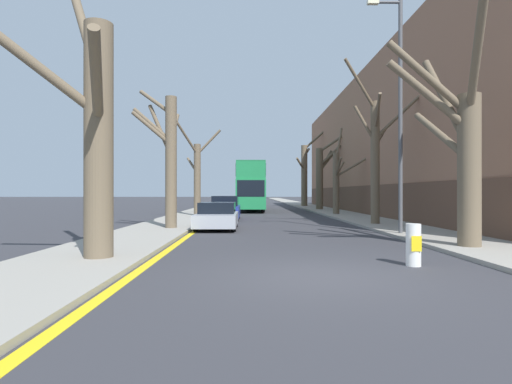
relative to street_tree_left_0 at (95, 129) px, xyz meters
The scene contains 18 objects.
ground_plane 6.46m from the street_tree_left_0, 18.28° to the right, with size 300.00×300.00×0.00m, color #333338.
sidewalk_left 48.37m from the street_tree_left_0, 90.44° to the left, with size 3.17×120.00×0.12m, color gray.
sidewalk_right 49.58m from the street_tree_left_0, 77.24° to the left, with size 3.17×120.00×0.12m, color gray.
building_facade_right 29.31m from the street_tree_left_0, 53.19° to the left, with size 10.08×43.99×11.20m.
kerb_line_stripe 48.39m from the street_tree_left_0, 88.34° to the left, with size 0.24×120.00×0.01m, color yellow.
street_tree_left_0 is the anchor object (origin of this frame).
street_tree_left_1 8.40m from the street_tree_left_0, 89.14° to the left, with size 2.09×2.03×6.64m.
street_tree_left_2 18.06m from the street_tree_left_0, 89.53° to the left, with size 3.04×3.62×6.70m.
street_tree_right_0 10.42m from the street_tree_left_0, 11.06° to the left, with size 2.84×5.76×6.83m.
street_tree_right_1 14.82m from the street_tree_left_0, 45.67° to the left, with size 4.26×3.09×8.34m.
street_tree_right_2 22.61m from the street_tree_left_0, 62.40° to the left, with size 2.69×3.64×6.79m.
street_tree_right_3 30.41m from the street_tree_left_0, 69.25° to the left, with size 3.08×2.88×7.57m.
street_tree_right_4 39.10m from the street_tree_left_0, 74.47° to the left, with size 3.82×3.18×9.28m.
double_decker_bus 27.70m from the street_tree_left_0, 81.82° to the left, with size 2.49×10.55×4.36m.
parked_car_0 9.58m from the street_tree_left_0, 75.49° to the left, with size 1.88×4.05×1.26m.
parked_car_1 15.64m from the street_tree_left_0, 81.41° to the left, with size 1.80×4.45×1.51m.
lamp_post 11.48m from the street_tree_left_0, 30.71° to the left, with size 1.40×0.20×9.42m.
traffic_bollard 8.19m from the street_tree_left_0, ahead, with size 0.34×0.35×0.99m.
Camera 1 is at (-1.46, -8.18, 1.72)m, focal length 28.00 mm.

